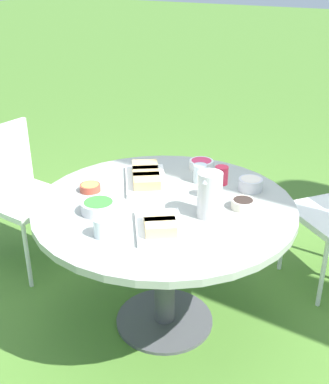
# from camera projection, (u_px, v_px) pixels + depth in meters

# --- Properties ---
(ground_plane) EXTENTS (40.00, 40.00, 0.00)m
(ground_plane) POSITION_uv_depth(u_px,v_px,m) (165.00, 321.00, 2.64)
(ground_plane) COLOR #4C7A2D
(dining_table) EXTENTS (1.27, 1.27, 0.72)m
(dining_table) POSITION_uv_depth(u_px,v_px,m) (165.00, 223.00, 2.37)
(dining_table) COLOR #4C4C51
(dining_table) RESTS_ON ground_plane
(chair_near_right) EXTENTS (0.45, 0.44, 0.89)m
(chair_near_right) POSITION_uv_depth(u_px,v_px,m) (16.00, 186.00, 2.97)
(chair_near_right) COLOR white
(chair_near_right) RESTS_ON ground_plane
(water_pitcher) EXTENTS (0.12, 0.11, 0.22)m
(water_pitcher) POSITION_uv_depth(u_px,v_px,m) (210.00, 195.00, 2.16)
(water_pitcher) COLOR silver
(water_pitcher) RESTS_ON dining_table
(wine_glass) EXTENTS (0.06, 0.06, 0.17)m
(wine_glass) POSITION_uv_depth(u_px,v_px,m) (221.00, 177.00, 2.30)
(wine_glass) COLOR silver
(wine_glass) RESTS_ON dining_table
(platter_bread_main) EXTENTS (0.36, 0.35, 0.07)m
(platter_bread_main) POSITION_uv_depth(u_px,v_px,m) (160.00, 225.00, 2.07)
(platter_bread_main) COLOR white
(platter_bread_main) RESTS_ON dining_table
(platter_charcuterie) EXTENTS (0.44, 0.40, 0.07)m
(platter_charcuterie) POSITION_uv_depth(u_px,v_px,m) (146.00, 177.00, 2.53)
(platter_charcuterie) COLOR white
(platter_charcuterie) RESTS_ON dining_table
(bowl_fries) EXTENTS (0.10, 0.10, 0.04)m
(bowl_fries) POSITION_uv_depth(u_px,v_px,m) (90.00, 187.00, 2.44)
(bowl_fries) COLOR #B74733
(bowl_fries) RESTS_ON dining_table
(bowl_salad) EXTENTS (0.16, 0.16, 0.05)m
(bowl_salad) POSITION_uv_depth(u_px,v_px,m) (99.00, 206.00, 2.23)
(bowl_salad) COLOR silver
(bowl_salad) RESTS_ON dining_table
(bowl_olives) EXTENTS (0.11, 0.11, 0.04)m
(bowl_olives) POSITION_uv_depth(u_px,v_px,m) (243.00, 203.00, 2.27)
(bowl_olives) COLOR beige
(bowl_olives) RESTS_ON dining_table
(bowl_dip_red) EXTENTS (0.14, 0.14, 0.05)m
(bowl_dip_red) POSITION_uv_depth(u_px,v_px,m) (201.00, 164.00, 2.70)
(bowl_dip_red) COLOR white
(bowl_dip_red) RESTS_ON dining_table
(bowl_dip_cream) EXTENTS (0.12, 0.12, 0.06)m
(bowl_dip_cream) POSITION_uv_depth(u_px,v_px,m) (250.00, 184.00, 2.44)
(bowl_dip_cream) COLOR silver
(bowl_dip_cream) RESTS_ON dining_table
(cup_water_near) EXTENTS (0.07, 0.07, 0.10)m
(cup_water_near) POSITION_uv_depth(u_px,v_px,m) (200.00, 173.00, 2.53)
(cup_water_near) COLOR silver
(cup_water_near) RESTS_ON dining_table
(cup_water_far) EXTENTS (0.08, 0.08, 0.08)m
(cup_water_far) POSITION_uv_depth(u_px,v_px,m) (103.00, 227.00, 2.03)
(cup_water_far) COLOR silver
(cup_water_far) RESTS_ON dining_table
(handbag) EXTENTS (0.30, 0.14, 0.37)m
(handbag) POSITION_uv_depth(u_px,v_px,m) (207.00, 208.00, 3.57)
(handbag) COLOR maroon
(handbag) RESTS_ON ground_plane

